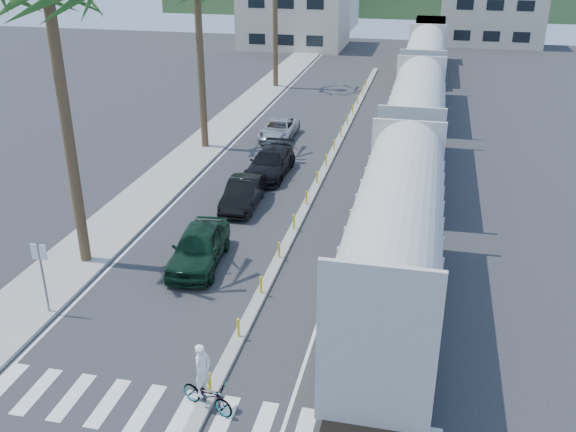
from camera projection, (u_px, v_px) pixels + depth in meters
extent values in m
plane|color=#28282B|center=(221.00, 375.00, 20.50)|extent=(140.00, 140.00, 0.00)
cube|color=gray|center=(217.00, 134.00, 44.42)|extent=(3.00, 90.00, 0.15)
cube|color=black|center=(406.00, 134.00, 44.53)|extent=(0.12, 100.00, 0.06)
cube|color=black|center=(427.00, 135.00, 44.24)|extent=(0.12, 100.00, 0.06)
cube|color=gray|center=(326.00, 167.00, 38.26)|extent=(0.45, 60.00, 0.15)
cylinder|color=yellow|center=(210.00, 383.00, 19.40)|extent=(0.10, 0.10, 0.70)
cylinder|color=yellow|center=(238.00, 328.00, 22.07)|extent=(0.10, 0.10, 0.70)
cylinder|color=yellow|center=(261.00, 285.00, 24.74)|extent=(0.10, 0.10, 0.70)
cylinder|color=yellow|center=(279.00, 250.00, 27.41)|extent=(0.10, 0.10, 0.70)
cylinder|color=yellow|center=(294.00, 221.00, 30.08)|extent=(0.10, 0.10, 0.70)
cylinder|color=yellow|center=(306.00, 198.00, 32.75)|extent=(0.10, 0.10, 0.70)
cylinder|color=yellow|center=(317.00, 177.00, 35.42)|extent=(0.10, 0.10, 0.70)
cylinder|color=yellow|center=(326.00, 160.00, 38.08)|extent=(0.10, 0.10, 0.70)
cylinder|color=yellow|center=(334.00, 145.00, 40.75)|extent=(0.10, 0.10, 0.70)
cylinder|color=yellow|center=(341.00, 131.00, 43.42)|extent=(0.10, 0.10, 0.70)
cylinder|color=yellow|center=(347.00, 120.00, 46.09)|extent=(0.10, 0.10, 0.70)
cylinder|color=yellow|center=(353.00, 109.00, 48.76)|extent=(0.10, 0.10, 0.70)
cylinder|color=yellow|center=(357.00, 100.00, 51.43)|extent=(0.10, 0.10, 0.70)
cylinder|color=yellow|center=(362.00, 91.00, 54.10)|extent=(0.10, 0.10, 0.70)
cylinder|color=yellow|center=(366.00, 84.00, 56.77)|extent=(0.10, 0.10, 0.70)
cube|color=silver|center=(199.00, 418.00, 18.71)|extent=(14.00, 2.20, 0.01)
cube|color=silver|center=(241.00, 136.00, 44.11)|extent=(0.12, 90.00, 0.01)
cube|color=silver|center=(376.00, 145.00, 42.23)|extent=(0.12, 90.00, 0.01)
cube|color=beige|center=(393.00, 259.00, 21.98)|extent=(3.00, 12.88, 3.40)
cylinder|color=beige|center=(397.00, 214.00, 21.28)|extent=(2.90, 12.58, 2.90)
cube|color=black|center=(389.00, 314.00, 22.88)|extent=(2.60, 12.88, 1.00)
cube|color=beige|center=(414.00, 134.00, 35.32)|extent=(3.00, 12.88, 3.40)
cylinder|color=beige|center=(416.00, 104.00, 34.63)|extent=(2.90, 12.58, 2.90)
cube|color=black|center=(410.00, 172.00, 36.23)|extent=(2.60, 12.88, 1.00)
cube|color=beige|center=(423.00, 78.00, 48.67)|extent=(3.00, 12.88, 3.40)
cylinder|color=beige|center=(425.00, 55.00, 47.97)|extent=(2.90, 12.58, 2.90)
cube|color=black|center=(420.00, 106.00, 49.57)|extent=(2.60, 12.88, 1.00)
cube|color=#4C4C4F|center=(427.00, 61.00, 63.58)|extent=(3.00, 17.00, 0.50)
cube|color=orange|center=(428.00, 47.00, 62.06)|extent=(2.70, 12.24, 2.60)
cube|color=orange|center=(430.00, 33.00, 67.96)|extent=(3.00, 3.74, 3.20)
cube|color=black|center=(426.00, 67.00, 63.83)|extent=(2.60, 13.60, 0.90)
cylinder|color=brown|center=(69.00, 139.00, 25.19)|extent=(0.44, 0.44, 11.00)
cylinder|color=brown|center=(201.00, 71.00, 39.69)|extent=(0.44, 0.44, 10.00)
cylinder|color=brown|center=(275.00, 18.00, 55.24)|extent=(0.44, 0.44, 12.00)
cylinder|color=slate|center=(44.00, 279.00, 23.13)|extent=(0.08, 0.08, 3.00)
cube|color=silver|center=(39.00, 252.00, 22.68)|extent=(0.60, 0.04, 0.60)
cube|color=beige|center=(295.00, 12.00, 76.24)|extent=(12.00, 10.00, 8.00)
cube|color=beige|center=(491.00, 14.00, 78.92)|extent=(12.00, 10.00, 7.00)
imported|color=black|center=(199.00, 247.00, 26.96)|extent=(2.88, 5.24, 1.66)
imported|color=black|center=(243.00, 193.00, 32.67)|extent=(1.88, 4.50, 1.44)
imported|color=black|center=(270.00, 163.00, 36.84)|extent=(2.28, 5.27, 1.51)
imported|color=#B2B4B7|center=(279.00, 129.00, 43.43)|extent=(2.23, 4.65, 1.28)
imported|color=#9EA0A5|center=(207.00, 395.00, 18.89)|extent=(1.84, 2.26, 0.97)
imported|color=white|center=(203.00, 370.00, 18.54)|extent=(0.88, 0.80, 1.68)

